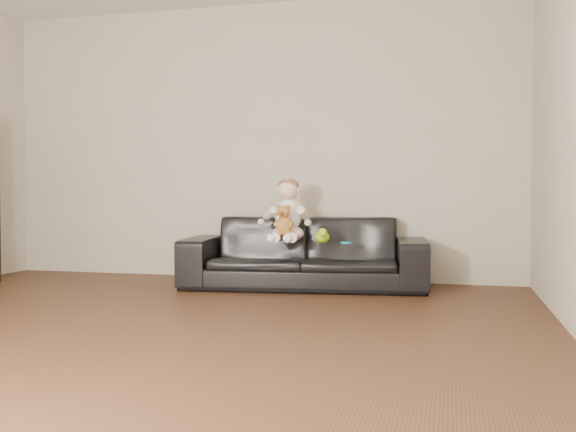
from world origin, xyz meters
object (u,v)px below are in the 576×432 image
(toy_rattle, at_px, (323,239))
(toy_blue_disc, at_px, (346,243))
(teddy_bear, at_px, (284,221))
(toy_green, at_px, (322,237))
(baby, at_px, (288,214))
(sofa, at_px, (304,252))

(toy_rattle, relative_size, toy_blue_disc, 0.71)
(teddy_bear, distance_m, toy_green, 0.34)
(toy_rattle, bearing_deg, baby, -174.70)
(sofa, height_order, toy_blue_disc, sofa)
(toy_green, height_order, toy_rattle, toy_green)
(sofa, distance_m, toy_green, 0.29)
(baby, height_order, toy_green, baby)
(sofa, height_order, teddy_bear, teddy_bear)
(baby, relative_size, toy_blue_disc, 5.84)
(sofa, distance_m, toy_blue_disc, 0.42)
(toy_rattle, height_order, toy_blue_disc, toy_rattle)
(toy_green, xyz_separation_m, toy_blue_disc, (0.19, 0.04, -0.05))
(toy_blue_disc, bearing_deg, toy_rattle, 167.84)
(teddy_bear, relative_size, toy_green, 1.71)
(baby, distance_m, toy_green, 0.36)
(sofa, xyz_separation_m, teddy_bear, (-0.11, -0.28, 0.28))
(teddy_bear, bearing_deg, toy_green, -3.94)
(toy_rattle, xyz_separation_m, toy_blue_disc, (0.20, -0.04, -0.03))
(toy_rattle, bearing_deg, sofa, 154.77)
(sofa, relative_size, toy_blue_disc, 22.39)
(toy_green, bearing_deg, baby, 170.37)
(toy_green, bearing_deg, toy_rattle, 93.41)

